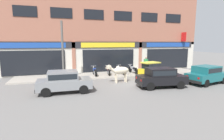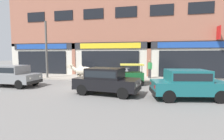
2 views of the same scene
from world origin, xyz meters
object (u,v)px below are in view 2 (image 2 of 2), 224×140
(motorcycle_0, at_px, (82,73))
(motorcycle_2, at_px, (111,74))
(motorcycle_3, at_px, (127,74))
(pedestrian, at_px, (150,67))
(car_0, at_px, (188,83))
(auto_rickshaw, at_px, (130,76))
(car_1, at_px, (13,75))
(car_2, at_px, (106,80))
(motorcycle_1, at_px, (97,73))
(cow, at_px, (83,71))
(utility_pole, at_px, (46,50))

(motorcycle_0, xyz_separation_m, motorcycle_2, (2.75, -0.11, 0.00))
(motorcycle_3, xyz_separation_m, pedestrian, (1.92, 0.82, 0.60))
(car_0, bearing_deg, auto_rickshaw, 134.66)
(car_1, height_order, motorcycle_0, car_1)
(car_2, distance_m, motorcycle_2, 5.55)
(auto_rickshaw, relative_size, motorcycle_2, 1.18)
(car_0, height_order, motorcycle_1, car_0)
(car_1, xyz_separation_m, motorcycle_3, (7.21, 4.77, -0.31))
(cow, height_order, car_0, cow)
(cow, bearing_deg, motorcycle_2, 66.84)
(car_0, distance_m, pedestrian, 6.77)
(motorcycle_0, relative_size, motorcycle_2, 1.00)
(motorcycle_1, xyz_separation_m, motorcycle_3, (2.68, -0.01, 0.00))
(motorcycle_3, bearing_deg, car_1, -146.52)
(car_1, distance_m, utility_pole, 4.23)
(motorcycle_0, bearing_deg, car_2, -55.53)
(auto_rickshaw, distance_m, motorcycle_3, 2.37)
(car_1, bearing_deg, motorcycle_2, 38.55)
(utility_pole, bearing_deg, motorcycle_1, 12.36)
(motorcycle_3, distance_m, pedestrian, 2.18)
(car_0, relative_size, motorcycle_0, 2.10)
(car_0, height_order, motorcycle_3, car_0)
(cow, xyz_separation_m, car_0, (6.55, -2.50, -0.19))
(motorcycle_1, bearing_deg, utility_pole, -167.64)
(car_1, distance_m, motorcycle_1, 6.58)
(car_2, xyz_separation_m, motorcycle_0, (-3.81, 5.55, -0.31))
(cow, xyz_separation_m, motorcycle_2, (1.30, 3.05, -0.50))
(auto_rickshaw, relative_size, motorcycle_1, 1.18)
(car_0, bearing_deg, utility_pole, 156.81)
(motorcycle_0, height_order, motorcycle_2, same)
(car_0, bearing_deg, car_1, 175.45)
(car_0, xyz_separation_m, car_2, (-4.20, 0.11, 0.00))
(cow, xyz_separation_m, pedestrian, (4.58, 3.97, 0.10))
(car_0, xyz_separation_m, utility_pole, (-10.97, 4.70, 1.81))
(motorcycle_3, bearing_deg, motorcycle_2, -175.75)
(motorcycle_2, xyz_separation_m, pedestrian, (3.27, 0.92, 0.60))
(motorcycle_0, distance_m, pedestrian, 6.11)
(car_2, relative_size, motorcycle_3, 2.07)
(car_0, height_order, motorcycle_0, car_0)
(motorcycle_1, height_order, motorcycle_2, same)
(car_0, bearing_deg, motorcycle_3, 124.62)
(motorcycle_3, relative_size, utility_pole, 0.36)
(motorcycle_2, relative_size, motorcycle_3, 1.00)
(auto_rickshaw, bearing_deg, motorcycle_1, 144.79)
(motorcycle_2, xyz_separation_m, motorcycle_3, (1.35, 0.10, 0.00))
(cow, relative_size, motorcycle_2, 1.19)
(car_1, xyz_separation_m, auto_rickshaw, (7.79, 2.47, -0.15))
(auto_rickshaw, distance_m, motorcycle_2, 2.93)
(cow, height_order, motorcycle_2, cow)
(car_0, relative_size, motorcycle_1, 2.11)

